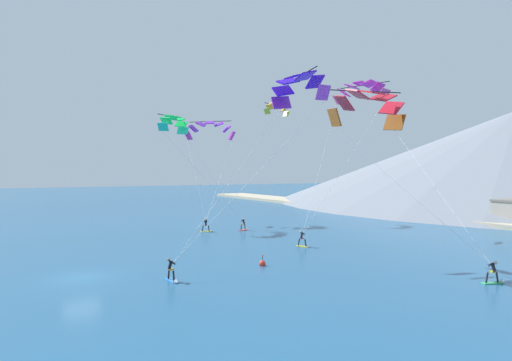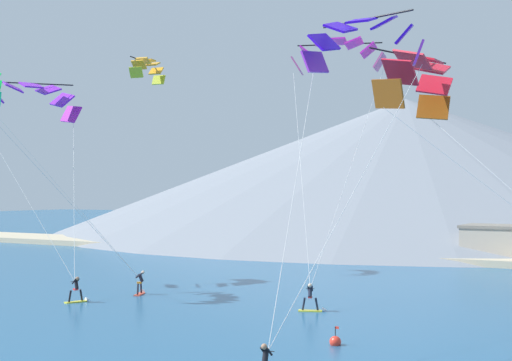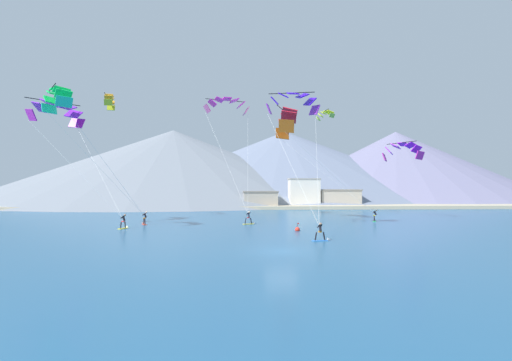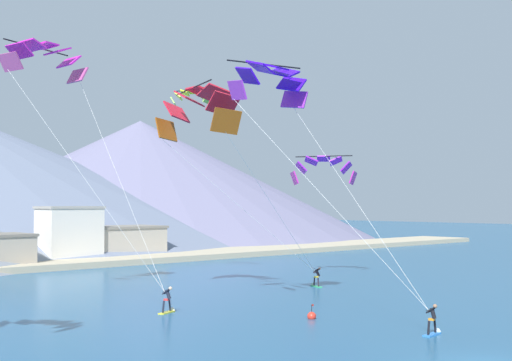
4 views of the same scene
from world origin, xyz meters
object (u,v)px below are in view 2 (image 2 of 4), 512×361
Objects in this scene: kitesurfer_mid_center at (313,302)px; parafoil_kite_near_lead at (30,98)px; kitesurfer_near_lead at (79,294)px; race_marker_buoy at (335,342)px; parafoil_kite_mid_center at (338,52)px; kitesurfer_far_right at (141,287)px; parafoil_kite_far_left at (419,78)px; parafoil_kite_near_trail at (363,38)px; parafoil_kite_distant_low_drift at (148,67)px.

parafoil_kite_near_lead is (-24.90, 0.38, 14.19)m from kitesurfer_mid_center.
race_marker_buoy is (20.01, -3.70, -0.40)m from kitesurfer_near_lead.
kitesurfer_far_right is at bearing -134.49° from parafoil_kite_mid_center.
kitesurfer_mid_center is at bearing 16.31° from kitesurfer_near_lead.
kitesurfer_mid_center is 0.12× the size of parafoil_kite_far_left.
kitesurfer_mid_center is (15.04, 4.40, 0.01)m from kitesurfer_near_lead.
kitesurfer_near_lead is 15.67m from kitesurfer_mid_center.
kitesurfer_near_lead is at bearing 169.52° from race_marker_buoy.
parafoil_kite_mid_center is at bearing 112.90° from race_marker_buoy.
kitesurfer_mid_center is 1.01× the size of kitesurfer_far_right.
kitesurfer_near_lead is at bearing -25.89° from parafoil_kite_near_lead.
parafoil_kite_near_lead is 24.49m from parafoil_kite_mid_center.
parafoil_kite_near_trail reaches higher than race_marker_buoy.
kitesurfer_far_right is 18.05m from parafoil_kite_near_lead.
parafoil_kite_far_left is at bearing 87.58° from race_marker_buoy.
kitesurfer_far_right is 23.88m from parafoil_kite_far_left.
parafoil_kite_distant_low_drift is at bearing 153.30° from kitesurfer_mid_center.
parafoil_kite_near_trail is at bearing -9.24° from parafoil_kite_near_lead.
parafoil_kite_far_left is (19.23, 3.24, 13.79)m from kitesurfer_far_right.
kitesurfer_near_lead is at bearing 179.77° from parafoil_kite_near_trail.
kitesurfer_mid_center is 13.77m from kitesurfer_far_right.
kitesurfer_near_lead is 0.10× the size of parafoil_kite_mid_center.
race_marker_buoy is at bearing -90.25° from parafoil_kite_near_trail.
race_marker_buoy is (-0.50, -11.79, -14.18)m from parafoil_kite_far_left.
parafoil_kite_near_lead is 30.55m from parafoil_kite_far_left.
kitesurfer_far_right is at bearing 155.46° from race_marker_buoy.
kitesurfer_near_lead is 0.12× the size of parafoil_kite_near_trail.
kitesurfer_near_lead is 0.12× the size of parafoil_kite_near_lead.
parafoil_kite_far_left is at bearing 9.56° from kitesurfer_far_right.
parafoil_kite_near_lead is at bearing -173.79° from parafoil_kite_far_left.
parafoil_kite_near_trail reaches higher than parafoil_kite_far_left.
parafoil_kite_mid_center reaches higher than race_marker_buoy.
parafoil_kite_far_left reaches higher than kitesurfer_near_lead.
race_marker_buoy is at bearing -92.42° from parafoil_kite_far_left.
parafoil_kite_near_trail is 30.67m from parafoil_kite_distant_low_drift.
race_marker_buoy is at bearing -10.48° from kitesurfer_near_lead.
kitesurfer_near_lead is 26.00m from parafoil_kite_far_left.
parafoil_kite_near_trail is at bearing -0.23° from kitesurfer_near_lead.
kitesurfer_mid_center is at bearing -26.70° from parafoil_kite_distant_low_drift.
parafoil_kite_near_trail is 14.93× the size of race_marker_buoy.
parafoil_kite_near_trail is (4.99, -4.48, 14.76)m from kitesurfer_mid_center.
parafoil_kite_far_left is (5.47, 3.69, 13.76)m from kitesurfer_mid_center.
kitesurfer_far_right is 0.10× the size of parafoil_kite_mid_center.
parafoil_kite_near_trail is at bearing -41.91° from kitesurfer_mid_center.
parafoil_kite_distant_low_drift is (-18.25, -0.44, 0.37)m from parafoil_kite_mid_center.
kitesurfer_mid_center is 0.12× the size of parafoil_kite_near_lead.
kitesurfer_far_right is 23.12m from parafoil_kite_mid_center.
kitesurfer_mid_center is at bearing -0.88° from parafoil_kite_near_lead.
parafoil_kite_near_trail is 0.86× the size of parafoil_kite_mid_center.
parafoil_kite_near_lead is at bearing -108.44° from parafoil_kite_distant_low_drift.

